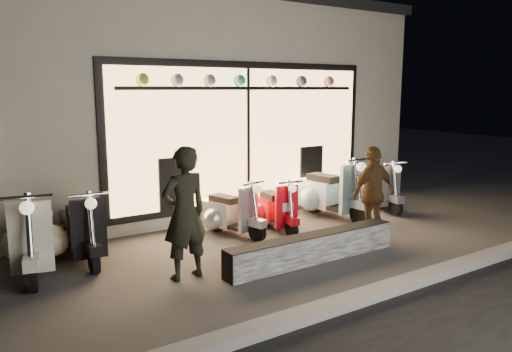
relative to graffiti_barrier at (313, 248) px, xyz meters
The scene contains 12 objects.
ground 0.72m from the graffiti_barrier, 108.94° to the left, with size 40.00×40.00×0.00m, color #383533.
kerb 1.38m from the graffiti_barrier, 99.38° to the right, with size 40.00×0.25×0.12m, color slate.
shop_building 5.95m from the graffiti_barrier, 92.23° to the left, with size 10.20×6.23×4.20m.
graffiti_barrier is the anchor object (origin of this frame).
scooter_silver 1.88m from the graffiti_barrier, 99.81° to the left, with size 0.65×1.28×0.92m.
scooter_red 1.78m from the graffiti_barrier, 72.74° to the left, with size 0.51×1.26×0.89m.
scooter_black 3.30m from the graffiti_barrier, 143.35° to the left, with size 0.49×1.42×1.02m.
scooter_cream 3.76m from the graffiti_barrier, 150.99° to the left, with size 0.72×1.57×1.11m.
scooter_blue 2.64m from the graffiti_barrier, 44.95° to the left, with size 0.61×1.58×1.12m.
scooter_grey 3.61m from the graffiti_barrier, 30.18° to the left, with size 0.60×1.37×0.98m.
man 1.91m from the graffiti_barrier, 166.00° to the left, with size 0.62×0.41×1.70m, color black.
woman 1.63m from the graffiti_barrier, 12.15° to the left, with size 0.88×0.37×1.50m, color #53371A.
Camera 1 is at (-4.13, -5.78, 2.39)m, focal length 35.00 mm.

